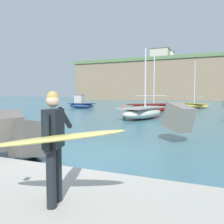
% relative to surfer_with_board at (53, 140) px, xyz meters
% --- Properties ---
extents(ground_plane, '(400.00, 400.00, 0.00)m').
position_rel_surfer_with_board_xyz_m(ground_plane, '(-1.49, 3.62, -1.28)').
color(ground_plane, '#42707F').
extents(breakwater_jetty, '(27.85, 7.92, 2.42)m').
position_rel_surfer_with_board_xyz_m(breakwater_jetty, '(0.82, 5.01, -0.25)').
color(breakwater_jetty, '#4C4944').
rests_on(breakwater_jetty, ground).
extents(surfer_with_board, '(2.11, 1.37, 1.78)m').
position_rel_surfer_with_board_xyz_m(surfer_with_board, '(0.00, 0.00, 0.00)').
color(surfer_with_board, black).
rests_on(surfer_with_board, walkway_path).
extents(boat_near_left, '(5.15, 5.28, 6.64)m').
position_rel_surfer_with_board_xyz_m(boat_near_left, '(-3.99, 23.05, -0.74)').
color(boat_near_left, maroon).
rests_on(boat_near_left, ground).
extents(boat_near_centre, '(4.14, 1.97, 1.99)m').
position_rel_surfer_with_board_xyz_m(boat_near_centre, '(-15.16, 26.80, -0.67)').
color(boat_near_centre, navy).
rests_on(boat_near_centre, ground).
extents(boat_mid_left, '(5.67, 5.67, 6.87)m').
position_rel_surfer_with_board_xyz_m(boat_mid_left, '(-0.33, 34.09, -0.85)').
color(boat_mid_left, '#EAC64C').
rests_on(boat_mid_left, ground).
extents(boat_mid_centre, '(3.14, 5.76, 5.77)m').
position_rel_surfer_with_board_xyz_m(boat_mid_centre, '(-2.90, 15.74, -0.74)').
color(boat_mid_centre, beige).
rests_on(boat_mid_centre, ground).
extents(mooring_buoy_inner, '(0.44, 0.44, 0.44)m').
position_rel_surfer_with_board_xyz_m(mooring_buoy_inner, '(-4.33, 15.29, -1.06)').
color(mooring_buoy_inner, silver).
rests_on(mooring_buoy_inner, ground).
extents(mooring_buoy_middle, '(0.44, 0.44, 0.44)m').
position_rel_surfer_with_board_xyz_m(mooring_buoy_middle, '(-6.61, 36.87, -1.06)').
color(mooring_buoy_middle, yellow).
rests_on(mooring_buoy_middle, ground).
extents(mooring_buoy_outer, '(0.44, 0.44, 0.44)m').
position_rel_surfer_with_board_xyz_m(mooring_buoy_outer, '(-9.71, 29.51, -1.06)').
color(mooring_buoy_outer, '#E54C1E').
rests_on(mooring_buoy_outer, ground).
extents(headland_bluff, '(99.43, 43.87, 15.69)m').
position_rel_surfer_with_board_xyz_m(headland_bluff, '(-0.60, 102.75, 6.59)').
color(headland_bluff, '#847056').
rests_on(headland_bluff, ground).
extents(station_building_west, '(4.49, 6.61, 5.97)m').
position_rel_surfer_with_board_xyz_m(station_building_west, '(-20.51, 106.94, 17.42)').
color(station_building_west, beige).
rests_on(station_building_west, headland_bluff).
extents(station_building_central, '(7.63, 7.18, 5.41)m').
position_rel_surfer_with_board_xyz_m(station_building_central, '(-17.62, 96.60, 17.14)').
color(station_building_central, '#B2ADA3').
rests_on(station_building_central, headland_bluff).
extents(station_building_east, '(7.78, 5.36, 5.33)m').
position_rel_surfer_with_board_xyz_m(station_building_east, '(-16.87, 103.71, 17.10)').
color(station_building_east, silver).
rests_on(station_building_east, headland_bluff).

